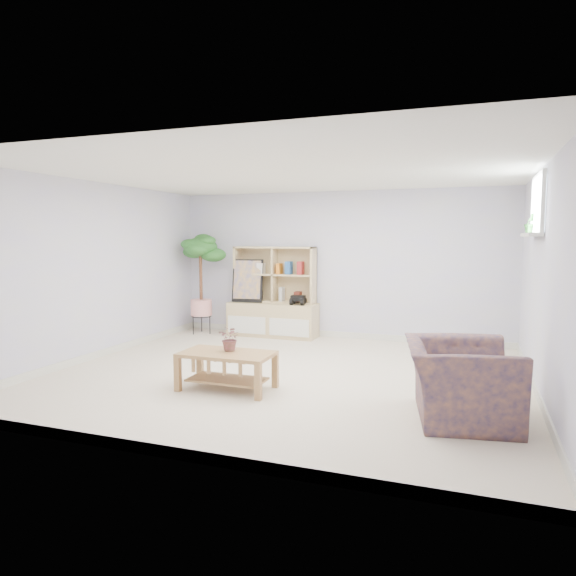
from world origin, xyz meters
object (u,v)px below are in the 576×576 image
(storage_unit, at_px, (273,292))
(floor_tree, at_px, (201,284))
(armchair, at_px, (460,376))
(coffee_table, at_px, (227,371))

(storage_unit, height_order, floor_tree, floor_tree)
(storage_unit, xyz_separation_m, armchair, (3.05, -3.10, -0.35))
(storage_unit, relative_size, armchair, 1.39)
(coffee_table, xyz_separation_m, armchair, (2.40, -0.10, 0.19))
(coffee_table, relative_size, floor_tree, 0.58)
(floor_tree, bearing_deg, coffee_table, -55.99)
(storage_unit, bearing_deg, coffee_table, -77.79)
(floor_tree, relative_size, armchair, 1.60)
(coffee_table, height_order, floor_tree, floor_tree)
(coffee_table, bearing_deg, armchair, -2.70)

